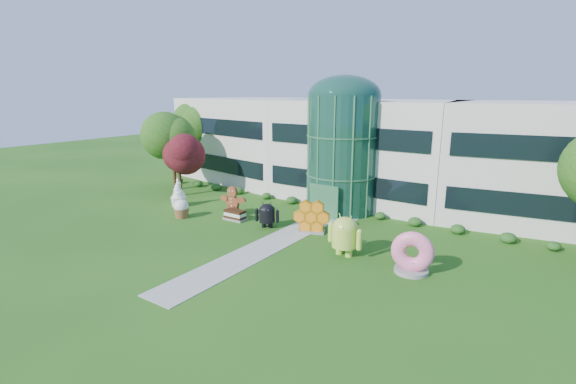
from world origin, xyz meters
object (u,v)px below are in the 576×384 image
Objects in this scene: android_green at (345,233)px; donut at (413,252)px; gingerbread at (233,201)px; android_black at (267,214)px.

donut is (4.37, -0.14, -0.22)m from android_green.
donut is 0.91× the size of gingerbread.
android_green is 11.82m from gingerbread.
gingerbread is at bearing 176.25° from android_green.
android_green is at bearing -16.54° from gingerbread.
android_green reaches higher than gingerbread.
android_green reaches higher than android_black.
android_green reaches higher than donut.
android_green is at bearing 167.76° from donut.
gingerbread is at bearing 146.62° from android_black.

